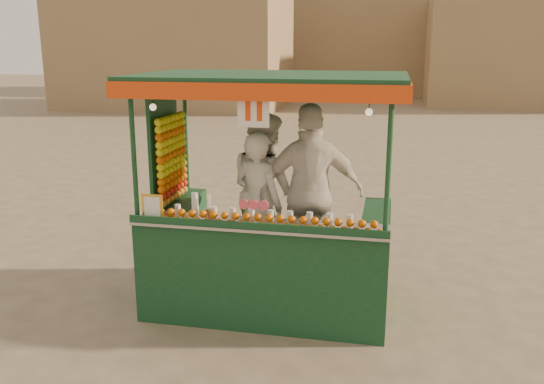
% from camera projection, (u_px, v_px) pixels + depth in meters
% --- Properties ---
extents(ground, '(90.00, 90.00, 0.00)m').
position_uv_depth(ground, '(297.00, 303.00, 6.53)').
color(ground, brown).
rests_on(ground, ground).
extents(building_left, '(10.00, 6.00, 6.00)m').
position_uv_depth(building_left, '(176.00, 41.00, 26.52)').
color(building_left, '#8D7450').
rests_on(building_left, ground).
extents(building_right, '(9.00, 6.00, 5.00)m').
position_uv_depth(building_right, '(525.00, 52.00, 27.28)').
color(building_right, '#8D7450').
rests_on(building_right, ground).
extents(building_center, '(14.00, 7.00, 7.00)m').
position_uv_depth(building_center, '(346.00, 33.00, 34.49)').
color(building_center, '#8D7450').
rests_on(building_center, ground).
extents(juice_cart, '(2.81, 1.82, 2.56)m').
position_uv_depth(juice_cart, '(263.00, 235.00, 6.28)').
color(juice_cart, '#0E331B').
rests_on(juice_cart, ground).
extents(vendor_left, '(0.71, 0.60, 1.65)m').
position_uv_depth(vendor_left, '(259.00, 205.00, 6.36)').
color(vendor_left, beige).
rests_on(vendor_left, ground).
extents(vendor_middle, '(1.10, 1.13, 1.84)m').
position_uv_depth(vendor_middle, '(265.00, 191.00, 6.60)').
color(vendor_middle, silver).
rests_on(vendor_middle, ground).
extents(vendor_right, '(1.23, 0.76, 1.96)m').
position_uv_depth(vendor_right, '(311.00, 193.00, 6.27)').
color(vendor_right, silver).
rests_on(vendor_right, ground).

